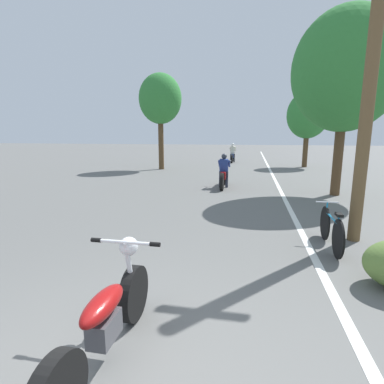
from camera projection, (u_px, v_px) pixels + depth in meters
name	position (u px, v px, depth m)	size (l,w,h in m)	color
lane_stripe_edge	(275.00, 181.00, 13.94)	(0.14, 48.00, 0.01)	white
utility_pole	(369.00, 92.00, 5.60)	(1.10, 0.24, 5.65)	brown
roadside_tree_right_near	(346.00, 71.00, 9.91)	(3.50, 3.15, 6.23)	#513A23
roadside_tree_right_far	(308.00, 115.00, 19.16)	(2.62, 2.36, 4.87)	#513A23
roadside_tree_left	(160.00, 100.00, 17.77)	(2.56, 2.31, 5.68)	#513A23
motorcycle_foreground	(107.00, 319.00, 2.81)	(0.77, 2.08, 1.04)	black
motorcycle_rider_lead	(224.00, 175.00, 12.17)	(0.50, 2.16, 1.37)	black
motorcycle_rider_far	(233.00, 155.00, 23.08)	(0.50, 2.15, 1.46)	black
bicycle_parked	(331.00, 229.00, 5.66)	(0.44, 1.67, 0.81)	black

